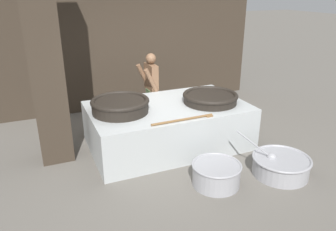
% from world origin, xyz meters
% --- Properties ---
extents(ground_plane, '(60.00, 60.00, 0.00)m').
position_xyz_m(ground_plane, '(0.00, 0.00, 0.00)').
color(ground_plane, '#666059').
extents(back_wall, '(6.78, 0.24, 4.45)m').
position_xyz_m(back_wall, '(0.00, 2.59, 2.22)').
color(back_wall, '#382D23').
rests_on(back_wall, ground_plane).
extents(support_pillar, '(0.53, 0.53, 4.45)m').
position_xyz_m(support_pillar, '(-2.04, 0.33, 2.22)').
color(support_pillar, '#382D23').
rests_on(support_pillar, ground_plane).
extents(hearth_platform, '(2.93, 1.77, 0.82)m').
position_xyz_m(hearth_platform, '(0.00, 0.00, 0.41)').
color(hearth_platform, '#B2B7B7').
rests_on(hearth_platform, ground_plane).
extents(giant_wok_near, '(1.03, 1.03, 0.25)m').
position_xyz_m(giant_wok_near, '(-0.91, 0.01, 0.95)').
color(giant_wok_near, black).
rests_on(giant_wok_near, hearth_platform).
extents(giant_wok_far, '(1.05, 1.05, 0.19)m').
position_xyz_m(giant_wok_far, '(0.81, -0.17, 0.92)').
color(giant_wok_far, black).
rests_on(giant_wok_far, hearth_platform).
extents(stirring_paddle, '(1.12, 0.10, 0.04)m').
position_xyz_m(stirring_paddle, '(-0.01, -0.79, 0.84)').
color(stirring_paddle, brown).
rests_on(stirring_paddle, hearth_platform).
extents(cook, '(0.37, 0.57, 1.58)m').
position_xyz_m(cook, '(0.09, 1.16, 0.86)').
color(cook, brown).
rests_on(cook, ground_plane).
extents(prep_bowl_vegetables, '(1.09, 0.94, 0.72)m').
position_xyz_m(prep_bowl_vegetables, '(1.27, -1.73, 0.18)').
color(prep_bowl_vegetables, '#9E9EA3').
rests_on(prep_bowl_vegetables, ground_plane).
extents(prep_bowl_meat, '(0.78, 0.78, 0.36)m').
position_xyz_m(prep_bowl_meat, '(0.14, -1.57, 0.20)').
color(prep_bowl_meat, '#9E9EA3').
rests_on(prep_bowl_meat, ground_plane).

